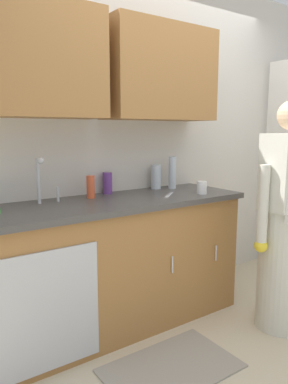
% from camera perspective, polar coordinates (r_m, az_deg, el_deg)
% --- Properties ---
extents(ground_plane, '(9.00, 9.00, 0.00)m').
position_cam_1_polar(ground_plane, '(2.74, 14.54, -21.95)').
color(ground_plane, beige).
extents(kitchen_wall_with_uppers, '(4.80, 0.44, 2.70)m').
position_cam_1_polar(kitchen_wall_with_uppers, '(3.00, -0.78, 10.66)').
color(kitchen_wall_with_uppers, beige).
rests_on(kitchen_wall_with_uppers, ground).
extents(counter_cabinet, '(1.90, 0.62, 0.90)m').
position_cam_1_polar(counter_cabinet, '(2.70, -4.62, -11.45)').
color(counter_cabinet, '#9E6B38').
rests_on(counter_cabinet, ground).
extents(countertop, '(1.96, 0.66, 0.04)m').
position_cam_1_polar(countertop, '(2.58, -4.72, -1.62)').
color(countertop, '#474442').
rests_on(countertop, counter_cabinet).
extents(sink, '(0.50, 0.36, 0.35)m').
position_cam_1_polar(sink, '(2.40, -14.02, -2.59)').
color(sink, '#B7BABF').
rests_on(sink, counter_cabinet).
extents(person_at_sink, '(0.55, 0.34, 1.62)m').
position_cam_1_polar(person_at_sink, '(2.77, 21.11, -6.28)').
color(person_at_sink, white).
rests_on(person_at_sink, ground).
extents(floor_mat, '(0.80, 0.50, 0.01)m').
position_cam_1_polar(floor_mat, '(2.45, 4.26, -25.76)').
color(floor_mat, gray).
rests_on(floor_mat, ground).
extents(bottle_soap, '(0.07, 0.07, 0.16)m').
position_cam_1_polar(bottle_soap, '(2.80, -5.73, 1.39)').
color(bottle_soap, '#66388C').
rests_on(bottle_soap, countertop).
extents(bottle_water_short, '(0.06, 0.06, 0.27)m').
position_cam_1_polar(bottle_water_short, '(3.05, 4.44, 3.06)').
color(bottle_water_short, silver).
rests_on(bottle_water_short, countertop).
extents(bottle_water_tall, '(0.08, 0.08, 0.20)m').
position_cam_1_polar(bottle_water_tall, '(3.03, 1.88, 2.39)').
color(bottle_water_tall, silver).
rests_on(bottle_water_tall, countertop).
extents(bottle_dish_liquid, '(0.06, 0.06, 0.16)m').
position_cam_1_polar(bottle_dish_liquid, '(2.63, -8.34, 0.79)').
color(bottle_dish_liquid, '#E05933').
rests_on(bottle_dish_liquid, countertop).
extents(cup_by_sink, '(0.08, 0.08, 0.10)m').
position_cam_1_polar(cup_by_sink, '(2.82, 9.01, 0.69)').
color(cup_by_sink, white).
rests_on(cup_by_sink, countertop).
extents(knife_on_counter, '(0.20, 0.17, 0.01)m').
position_cam_1_polar(knife_on_counter, '(2.73, 3.94, -0.47)').
color(knife_on_counter, silver).
rests_on(knife_on_counter, countertop).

